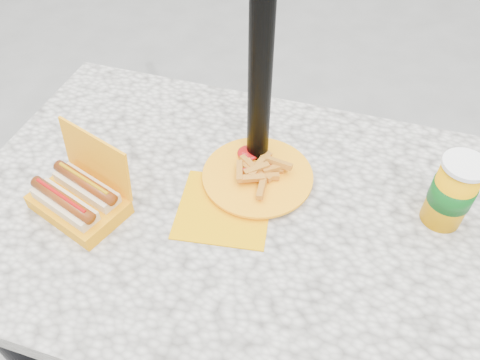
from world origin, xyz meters
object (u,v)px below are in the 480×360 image
(umbrella_pole, at_px, (262,20))
(soda_cup, at_px, (452,192))
(hotdog_box, at_px, (79,197))
(fries_plate, at_px, (255,177))

(umbrella_pole, relative_size, soda_cup, 13.46)
(hotdog_box, distance_m, soda_cup, 0.76)
(hotdog_box, bearing_deg, soda_cup, 34.13)
(hotdog_box, xyz_separation_m, soda_cup, (0.73, 0.20, 0.05))
(umbrella_pole, height_order, soda_cup, umbrella_pole)
(hotdog_box, bearing_deg, fries_plate, 48.26)
(umbrella_pole, bearing_deg, fries_plate, -77.97)
(umbrella_pole, xyz_separation_m, hotdog_box, (-0.31, -0.26, -0.31))
(soda_cup, bearing_deg, fries_plate, -178.01)
(soda_cup, bearing_deg, hotdog_box, -164.69)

